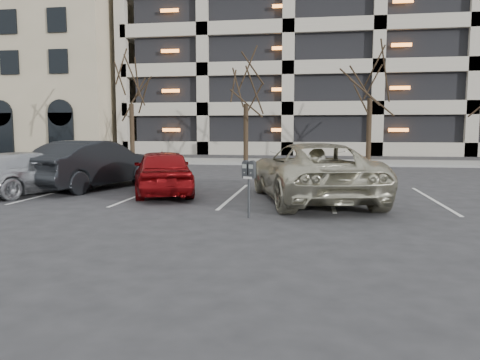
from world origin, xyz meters
TOP-DOWN VIEW (x-y plane):
  - ground at (0.00, 0.00)m, footprint 140.00×140.00m
  - sidewalk at (0.00, 16.00)m, footprint 80.00×4.00m
  - stall_lines at (-1.40, 2.30)m, footprint 16.90×5.20m
  - parking_garage at (12.00, 33.84)m, footprint 52.00×20.00m
  - office_building at (-28.00, 29.92)m, footprint 26.00×16.20m
  - tree_a at (-10.00, 16.00)m, footprint 3.40×3.40m
  - tree_b at (-3.00, 16.00)m, footprint 3.34×3.34m
  - tree_c at (4.00, 16.00)m, footprint 3.61×3.61m
  - parking_meter at (-0.51, -1.11)m, footprint 0.34×0.24m
  - suv_silver at (0.85, 1.67)m, footprint 4.01×6.21m
  - car_red at (-3.55, 2.15)m, footprint 3.01×4.40m
  - car_dark at (-6.26, 3.27)m, footprint 3.08×5.11m
  - car_silver at (-7.50, 1.82)m, footprint 3.42×4.76m

SIDE VIEW (x-z plane):
  - ground at x=0.00m, z-range 0.00..0.00m
  - stall_lines at x=-1.40m, z-range 0.00..0.01m
  - sidewalk at x=0.00m, z-range 0.00..0.12m
  - car_silver at x=-7.50m, z-range 0.00..1.28m
  - car_red at x=-3.55m, z-range 0.00..1.39m
  - car_dark at x=-6.26m, z-range 0.00..1.59m
  - suv_silver at x=0.85m, z-range 0.00..1.59m
  - parking_meter at x=-0.51m, z-range 0.33..1.58m
  - tree_b at x=-3.00m, z-range 1.69..9.29m
  - tree_a at x=-10.00m, z-range 1.72..9.45m
  - tree_c at x=4.00m, z-range 1.83..10.03m
  - office_building at x=-28.00m, z-range -0.01..14.99m
  - parking_garage at x=12.00m, z-range -0.24..18.76m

